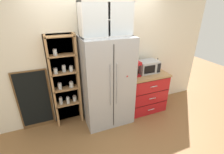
% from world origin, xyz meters
% --- Properties ---
extents(ground_plane, '(10.84, 10.84, 0.00)m').
position_xyz_m(ground_plane, '(0.00, 0.00, 0.00)').
color(ground_plane, olive).
extents(wall_back_cream, '(5.13, 0.10, 2.55)m').
position_xyz_m(wall_back_cream, '(0.00, 0.40, 1.27)').
color(wall_back_cream, silver).
rests_on(wall_back_cream, ground).
extents(refrigerator, '(0.94, 0.68, 1.76)m').
position_xyz_m(refrigerator, '(0.00, 0.02, 0.88)').
color(refrigerator, '#ADAFB5').
rests_on(refrigerator, ground).
extents(pantry_shelf_column, '(0.55, 0.24, 1.82)m').
position_xyz_m(pantry_shelf_column, '(-0.77, 0.30, 0.93)').
color(pantry_shelf_column, brown).
rests_on(pantry_shelf_column, ground).
extents(counter_cabinet, '(0.88, 0.60, 0.90)m').
position_xyz_m(counter_cabinet, '(0.93, 0.07, 0.45)').
color(counter_cabinet, red).
rests_on(counter_cabinet, ground).
extents(microwave, '(0.44, 0.33, 0.26)m').
position_xyz_m(microwave, '(0.98, 0.12, 1.03)').
color(microwave, '#ADAFB5').
rests_on(microwave, counter_cabinet).
extents(coffee_maker, '(0.17, 0.20, 0.31)m').
position_xyz_m(coffee_maker, '(0.63, 0.07, 1.06)').
color(coffee_maker, red).
rests_on(coffee_maker, counter_cabinet).
extents(mug_sage, '(0.11, 0.07, 0.09)m').
position_xyz_m(mug_sage, '(0.94, 0.13, 0.95)').
color(mug_sage, '#8CA37F').
rests_on(mug_sage, counter_cabinet).
extents(bottle_clear, '(0.07, 0.07, 0.27)m').
position_xyz_m(bottle_clear, '(1.25, 0.16, 1.02)').
color(bottle_clear, silver).
rests_on(bottle_clear, counter_cabinet).
extents(bottle_amber, '(0.07, 0.07, 0.24)m').
position_xyz_m(bottle_amber, '(0.93, 0.07, 1.01)').
color(bottle_amber, brown).
rests_on(bottle_amber, counter_cabinet).
extents(upper_cabinet, '(0.90, 0.32, 0.56)m').
position_xyz_m(upper_cabinet, '(0.00, 0.07, 2.04)').
color(upper_cabinet, silver).
rests_on(upper_cabinet, refrigerator).
extents(chalkboard_menu, '(0.60, 0.04, 1.21)m').
position_xyz_m(chalkboard_menu, '(-1.36, 0.33, 0.61)').
color(chalkboard_menu, brown).
rests_on(chalkboard_menu, ground).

